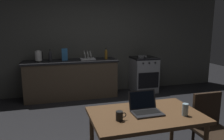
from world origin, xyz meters
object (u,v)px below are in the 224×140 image
(stove_oven, at_px, (144,74))
(frying_pan, at_px, (142,56))
(drinking_glass, at_px, (185,110))
(bottle_b, at_px, (50,55))
(chair, at_px, (211,125))
(dining_table, at_px, (145,120))
(electric_kettle, at_px, (38,56))
(laptop, at_px, (146,109))
(bottle, at_px, (106,54))
(coffee_mug, at_px, (120,116))
(cereal_box, at_px, (65,54))
(dish_rack, at_px, (88,58))

(stove_oven, relative_size, frying_pan, 2.25)
(drinking_glass, relative_size, bottle_b, 0.51)
(chair, bearing_deg, dining_table, 157.19)
(electric_kettle, bearing_deg, frying_pan, -0.69)
(laptop, bearing_deg, drinking_glass, -25.52)
(drinking_glass, distance_m, bottle_b, 3.59)
(chair, xyz_separation_m, drinking_glass, (-0.47, -0.14, 0.30))
(dining_table, bearing_deg, bottle, 83.52)
(chair, bearing_deg, coffee_mug, 162.14)
(bottle, distance_m, frying_pan, 0.96)
(bottle, height_order, cereal_box, cereal_box)
(frying_pan, bearing_deg, drinking_glass, -105.99)
(stove_oven, xyz_separation_m, frying_pan, (-0.06, -0.03, 0.47))
(chair, xyz_separation_m, bottle, (-0.50, 3.06, 0.51))
(stove_oven, height_order, dish_rack, dish_rack)
(chair, height_order, coffee_mug, chair)
(coffee_mug, bearing_deg, dining_table, 15.85)
(dining_table, xyz_separation_m, drinking_glass, (0.38, -0.16, 0.15))
(bottle, xyz_separation_m, dish_rack, (-0.44, 0.05, -0.08))
(coffee_mug, bearing_deg, bottle, 77.87)
(laptop, bearing_deg, bottle_b, 108.90)
(bottle_b, bearing_deg, chair, -60.68)
(frying_pan, distance_m, coffee_mug, 3.55)
(bottle_b, bearing_deg, laptop, -73.15)
(laptop, distance_m, coffee_mug, 0.36)
(bottle, bearing_deg, dining_table, -96.48)
(dining_table, distance_m, bottle, 3.08)
(chair, relative_size, frying_pan, 2.23)
(dining_table, bearing_deg, drinking_glass, -23.49)
(stove_oven, xyz_separation_m, laptop, (-1.35, -3.06, 0.34))
(bottle, xyz_separation_m, drinking_glass, (0.03, -3.20, -0.21))
(dining_table, distance_m, coffee_mug, 0.36)
(stove_oven, bearing_deg, coffee_mug, -117.93)
(bottle_b, bearing_deg, dish_rack, -5.39)
(stove_oven, relative_size, bottle, 3.35)
(stove_oven, height_order, coffee_mug, stove_oven)
(laptop, distance_m, frying_pan, 3.29)
(chair, bearing_deg, electric_kettle, 102.05)
(dining_table, height_order, dish_rack, dish_rack)
(bottle, relative_size, frying_pan, 0.67)
(stove_oven, xyz_separation_m, cereal_box, (-1.98, 0.02, 0.58))
(dining_table, height_order, electric_kettle, electric_kettle)
(laptop, xyz_separation_m, electric_kettle, (-1.20, 3.06, 0.22))
(frying_pan, height_order, dish_rack, dish_rack)
(cereal_box, bearing_deg, laptop, -78.44)
(laptop, height_order, bottle, bottle)
(laptop, relative_size, coffee_mug, 2.88)
(stove_oven, bearing_deg, cereal_box, 179.35)
(frying_pan, bearing_deg, laptop, -113.04)
(stove_oven, distance_m, bottle_b, 2.37)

